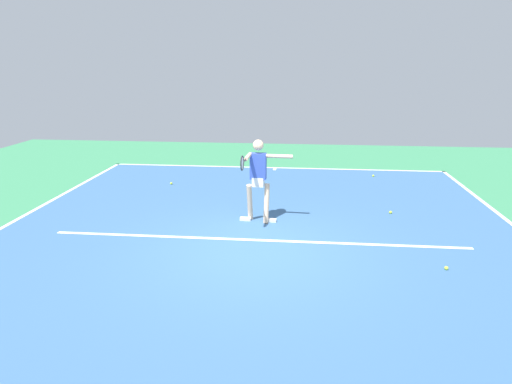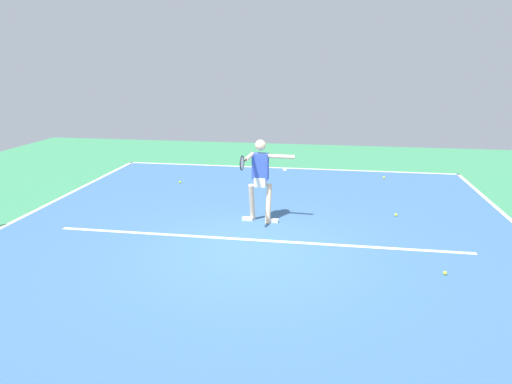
# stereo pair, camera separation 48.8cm
# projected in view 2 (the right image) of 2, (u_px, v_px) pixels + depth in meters

# --- Properties ---
(ground_plane) EXTENTS (22.68, 22.68, 0.00)m
(ground_plane) POSITION_uv_depth(u_px,v_px,m) (251.00, 250.00, 8.23)
(ground_plane) COLOR #388456
(court_surface) EXTENTS (10.94, 13.66, 0.00)m
(court_surface) POSITION_uv_depth(u_px,v_px,m) (251.00, 250.00, 8.23)
(court_surface) COLOR #38608E
(court_surface) RESTS_ON ground_plane
(court_line_baseline_near) EXTENTS (10.94, 0.10, 0.01)m
(court_line_baseline_near) POSITION_uv_depth(u_px,v_px,m) (285.00, 168.00, 14.66)
(court_line_baseline_near) COLOR white
(court_line_baseline_near) RESTS_ON ground_plane
(court_line_service) EXTENTS (8.20, 0.10, 0.01)m
(court_line_service) POSITION_uv_depth(u_px,v_px,m) (255.00, 240.00, 8.70)
(court_line_service) COLOR white
(court_line_service) RESTS_ON ground_plane
(court_line_centre_mark) EXTENTS (0.10, 0.30, 0.01)m
(court_line_centre_mark) POSITION_uv_depth(u_px,v_px,m) (285.00, 169.00, 14.47)
(court_line_centre_mark) COLOR white
(court_line_centre_mark) RESTS_ON ground_plane
(tennis_player) EXTENTS (1.14, 1.22, 1.82)m
(tennis_player) POSITION_uv_depth(u_px,v_px,m) (260.00, 175.00, 9.41)
(tennis_player) COLOR beige
(tennis_player) RESTS_ON ground_plane
(tennis_ball_centre_court) EXTENTS (0.07, 0.07, 0.07)m
(tennis_ball_centre_court) POSITION_uv_depth(u_px,v_px,m) (396.00, 215.00, 10.05)
(tennis_ball_centre_court) COLOR #CCE033
(tennis_ball_centre_court) RESTS_ON ground_plane
(tennis_ball_by_sideline) EXTENTS (0.07, 0.07, 0.07)m
(tennis_ball_by_sideline) POSITION_uv_depth(u_px,v_px,m) (445.00, 273.00, 7.27)
(tennis_ball_by_sideline) COLOR #C6E53D
(tennis_ball_by_sideline) RESTS_ON ground_plane
(tennis_ball_far_corner) EXTENTS (0.07, 0.07, 0.07)m
(tennis_ball_far_corner) POSITION_uv_depth(u_px,v_px,m) (180.00, 182.00, 12.81)
(tennis_ball_far_corner) COLOR #CCE033
(tennis_ball_far_corner) RESTS_ON ground_plane
(tennis_ball_by_baseline) EXTENTS (0.07, 0.07, 0.07)m
(tennis_ball_by_baseline) POSITION_uv_depth(u_px,v_px,m) (384.00, 178.00, 13.32)
(tennis_ball_by_baseline) COLOR #CCE033
(tennis_ball_by_baseline) RESTS_ON ground_plane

